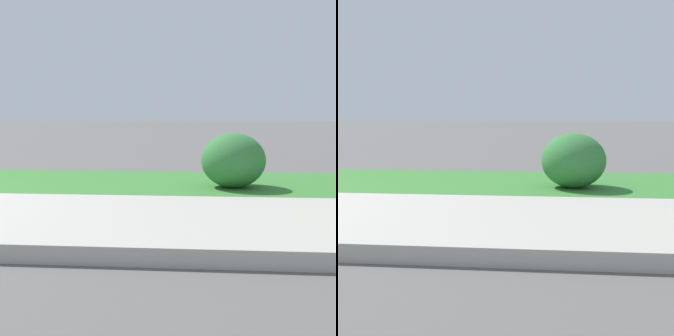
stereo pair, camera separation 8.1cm
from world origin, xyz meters
TOP-DOWN VIEW (x-y plane):
  - shrub_bush_mid_verge at (4.54, 1.83)m, footprint 0.79×0.79m

SIDE VIEW (x-z plane):
  - shrub_bush_mid_verge at x=4.54m, z-range 0.00..0.67m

